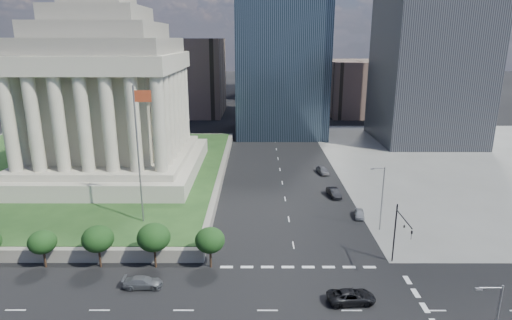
{
  "coord_description": "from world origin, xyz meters",
  "views": [
    {
      "loc": [
        -5.17,
        -34.51,
        28.01
      ],
      "look_at": [
        -5.25,
        13.09,
        14.44
      ],
      "focal_mm": 30.0,
      "sensor_mm": 36.0,
      "label": 1
    }
  ],
  "objects_px": {
    "war_memorial": "(105,74)",
    "pickup_truck": "(351,297)",
    "flagpole": "(139,148)",
    "street_lamp_north": "(381,195)",
    "parked_sedan_mid": "(334,193)",
    "traffic_signal_ne": "(400,230)",
    "parked_sedan_near": "(359,214)",
    "suv_grey": "(143,282)",
    "parked_sedan_far": "(323,170)"
  },
  "relations": [
    {
      "from": "pickup_truck",
      "to": "flagpole",
      "type": "bearing_deg",
      "value": 51.99
    },
    {
      "from": "suv_grey",
      "to": "parked_sedan_far",
      "type": "relative_size",
      "value": 0.99
    },
    {
      "from": "street_lamp_north",
      "to": "parked_sedan_far",
      "type": "height_order",
      "value": "street_lamp_north"
    },
    {
      "from": "street_lamp_north",
      "to": "parked_sedan_mid",
      "type": "relative_size",
      "value": 2.16
    },
    {
      "from": "war_memorial",
      "to": "parked_sedan_mid",
      "type": "bearing_deg",
      "value": -11.5
    },
    {
      "from": "flagpole",
      "to": "parked_sedan_mid",
      "type": "height_order",
      "value": "flagpole"
    },
    {
      "from": "war_memorial",
      "to": "parked_sedan_near",
      "type": "height_order",
      "value": "war_memorial"
    },
    {
      "from": "parked_sedan_near",
      "to": "parked_sedan_mid",
      "type": "height_order",
      "value": "parked_sedan_mid"
    },
    {
      "from": "pickup_truck",
      "to": "parked_sedan_near",
      "type": "distance_m",
      "value": 24.08
    },
    {
      "from": "parked_sedan_near",
      "to": "parked_sedan_mid",
      "type": "xyz_separation_m",
      "value": [
        -2.5,
        9.54,
        0.11
      ]
    },
    {
      "from": "war_memorial",
      "to": "flagpole",
      "type": "relative_size",
      "value": 1.95
    },
    {
      "from": "war_memorial",
      "to": "pickup_truck",
      "type": "height_order",
      "value": "war_memorial"
    },
    {
      "from": "street_lamp_north",
      "to": "parked_sedan_mid",
      "type": "xyz_separation_m",
      "value": [
        -4.33,
        14.25,
        -4.9
      ]
    },
    {
      "from": "flagpole",
      "to": "traffic_signal_ne",
      "type": "height_order",
      "value": "flagpole"
    },
    {
      "from": "pickup_truck",
      "to": "parked_sedan_far",
      "type": "height_order",
      "value": "parked_sedan_far"
    },
    {
      "from": "street_lamp_north",
      "to": "pickup_truck",
      "type": "distance_m",
      "value": 20.82
    },
    {
      "from": "traffic_signal_ne",
      "to": "street_lamp_north",
      "type": "relative_size",
      "value": 0.8
    },
    {
      "from": "traffic_signal_ne",
      "to": "parked_sedan_near",
      "type": "height_order",
      "value": "traffic_signal_ne"
    },
    {
      "from": "war_memorial",
      "to": "traffic_signal_ne",
      "type": "bearing_deg",
      "value": -36.42
    },
    {
      "from": "flagpole",
      "to": "pickup_truck",
      "type": "relative_size",
      "value": 3.77
    },
    {
      "from": "pickup_truck",
      "to": "traffic_signal_ne",
      "type": "bearing_deg",
      "value": -50.19
    },
    {
      "from": "parked_sedan_near",
      "to": "parked_sedan_far",
      "type": "bearing_deg",
      "value": 106.01
    },
    {
      "from": "flagpole",
      "to": "parked_sedan_near",
      "type": "xyz_separation_m",
      "value": [
        33.33,
        5.71,
        -12.46
      ]
    },
    {
      "from": "war_memorial",
      "to": "parked_sedan_mid",
      "type": "distance_m",
      "value": 48.49
    },
    {
      "from": "pickup_truck",
      "to": "parked_sedan_far",
      "type": "xyz_separation_m",
      "value": [
        3.77,
        46.66,
        0.05
      ]
    },
    {
      "from": "flagpole",
      "to": "suv_grey",
      "type": "distance_m",
      "value": 19.51
    },
    {
      "from": "pickup_truck",
      "to": "parked_sedan_mid",
      "type": "bearing_deg",
      "value": -11.61
    },
    {
      "from": "traffic_signal_ne",
      "to": "pickup_truck",
      "type": "distance_m",
      "value": 11.2
    },
    {
      "from": "street_lamp_north",
      "to": "parked_sedan_near",
      "type": "relative_size",
      "value": 2.61
    },
    {
      "from": "pickup_truck",
      "to": "parked_sedan_near",
      "type": "xyz_separation_m",
      "value": [
        6.27,
        23.25,
        -0.08
      ]
    },
    {
      "from": "parked_sedan_near",
      "to": "traffic_signal_ne",
      "type": "bearing_deg",
      "value": -76.51
    },
    {
      "from": "war_memorial",
      "to": "traffic_signal_ne",
      "type": "height_order",
      "value": "war_memorial"
    },
    {
      "from": "traffic_signal_ne",
      "to": "pickup_truck",
      "type": "height_order",
      "value": "traffic_signal_ne"
    },
    {
      "from": "war_memorial",
      "to": "parked_sedan_near",
      "type": "xyz_separation_m",
      "value": [
        45.5,
        -18.29,
        -20.75
      ]
    },
    {
      "from": "flagpole",
      "to": "parked_sedan_mid",
      "type": "distance_m",
      "value": 36.55
    },
    {
      "from": "war_memorial",
      "to": "pickup_truck",
      "type": "xyz_separation_m",
      "value": [
        39.23,
        -41.54,
        -20.66
      ]
    },
    {
      "from": "flagpole",
      "to": "war_memorial",
      "type": "bearing_deg",
      "value": 116.89
    },
    {
      "from": "traffic_signal_ne",
      "to": "suv_grey",
      "type": "xyz_separation_m",
      "value": [
        -30.91,
        -4.32,
        -4.58
      ]
    },
    {
      "from": "traffic_signal_ne",
      "to": "street_lamp_north",
      "type": "height_order",
      "value": "street_lamp_north"
    },
    {
      "from": "pickup_truck",
      "to": "suv_grey",
      "type": "xyz_separation_m",
      "value": [
        -23.64,
        2.91,
        -0.07
      ]
    },
    {
      "from": "traffic_signal_ne",
      "to": "street_lamp_north",
      "type": "xyz_separation_m",
      "value": [
        0.83,
        11.3,
        0.41
      ]
    },
    {
      "from": "pickup_truck",
      "to": "parked_sedan_mid",
      "type": "relative_size",
      "value": 1.14
    },
    {
      "from": "war_memorial",
      "to": "traffic_signal_ne",
      "type": "xyz_separation_m",
      "value": [
        46.5,
        -34.3,
        -16.15
      ]
    },
    {
      "from": "war_memorial",
      "to": "flagpole",
      "type": "bearing_deg",
      "value": -63.11
    },
    {
      "from": "suv_grey",
      "to": "traffic_signal_ne",
      "type": "bearing_deg",
      "value": -83.34
    },
    {
      "from": "traffic_signal_ne",
      "to": "parked_sedan_mid",
      "type": "distance_m",
      "value": 26.18
    },
    {
      "from": "parked_sedan_far",
      "to": "street_lamp_north",
      "type": "bearing_deg",
      "value": -90.79
    },
    {
      "from": "war_memorial",
      "to": "pickup_truck",
      "type": "bearing_deg",
      "value": -46.63
    },
    {
      "from": "flagpole",
      "to": "parked_sedan_near",
      "type": "distance_m",
      "value": 36.04
    },
    {
      "from": "war_memorial",
      "to": "parked_sedan_near",
      "type": "bearing_deg",
      "value": -21.9
    }
  ]
}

